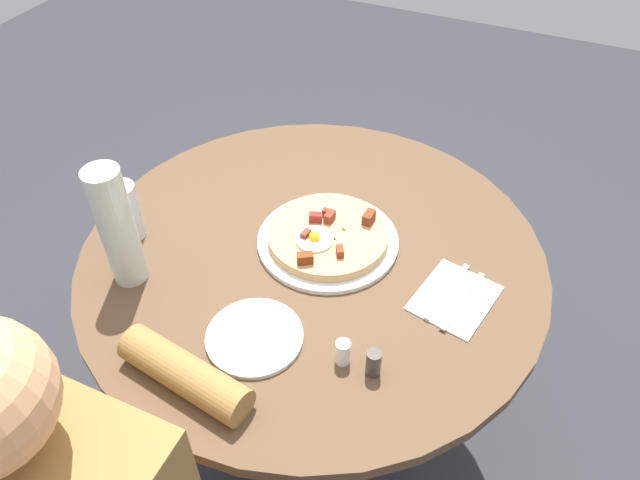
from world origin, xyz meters
The scene contains 12 objects.
ground_plane centered at (0.00, 0.00, 0.00)m, with size 6.00×6.00×0.00m, color #2D2D33.
dining_table centered at (0.00, 0.00, 0.54)m, with size 1.02×1.02×0.71m.
pizza_plate centered at (-0.02, -0.04, 0.71)m, with size 0.31×0.31×0.01m, color white.
breakfast_pizza centered at (-0.02, -0.04, 0.73)m, with size 0.27×0.27×0.05m.
bread_plate centered at (0.00, 0.26, 0.71)m, with size 0.19×0.19×0.01m, color silver.
napkin centered at (-0.32, 0.01, 0.71)m, with size 0.17×0.14×0.00m, color white.
fork centered at (-0.30, 0.00, 0.72)m, with size 0.18×0.01×0.01m, color silver.
knife centered at (-0.34, 0.01, 0.72)m, with size 0.18×0.01×0.01m, color silver.
water_glass centered at (0.39, 0.12, 0.78)m, with size 0.07×0.07×0.14m, color silver.
water_bottle centered at (0.32, 0.22, 0.84)m, with size 0.07×0.07×0.27m, color silver.
salt_shaker centered at (-0.17, 0.24, 0.74)m, with size 0.03×0.03×0.05m, color white.
pepper_shaker centered at (-0.23, 0.24, 0.74)m, with size 0.03×0.03×0.06m, color #3F3833.
Camera 1 is at (-0.40, 0.84, 1.63)m, focal length 33.46 mm.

